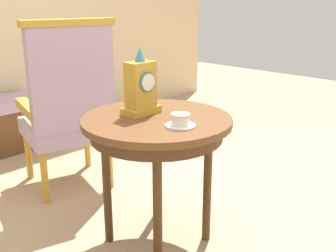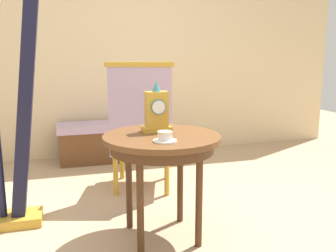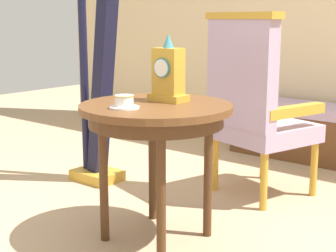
{
  "view_description": "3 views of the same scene",
  "coord_description": "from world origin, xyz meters",
  "views": [
    {
      "loc": [
        -1.37,
        -1.37,
        1.28
      ],
      "look_at": [
        0.13,
        0.04,
        0.62
      ],
      "focal_mm": 44.54,
      "sensor_mm": 36.0,
      "label": 1
    },
    {
      "loc": [
        -0.56,
        -2.14,
        1.19
      ],
      "look_at": [
        0.07,
        0.02,
        0.75
      ],
      "focal_mm": 38.8,
      "sensor_mm": 36.0,
      "label": 2
    },
    {
      "loc": [
        1.63,
        -1.85,
        1.1
      ],
      "look_at": [
        0.13,
        0.01,
        0.6
      ],
      "focal_mm": 54.91,
      "sensor_mm": 36.0,
      "label": 3
    }
  ],
  "objects": [
    {
      "name": "side_table",
      "position": [
        0.03,
        0.03,
        0.62
      ],
      "size": [
        0.75,
        0.75,
        0.7
      ],
      "color": "brown",
      "rests_on": "ground"
    },
    {
      "name": "ground_plane",
      "position": [
        0.0,
        0.0,
        0.0
      ],
      "size": [
        10.0,
        10.0,
        0.0
      ],
      "primitive_type": "plane",
      "color": "tan"
    },
    {
      "name": "wall_back",
      "position": [
        0.0,
        2.25,
        1.4
      ],
      "size": [
        6.0,
        0.1,
        2.8
      ],
      "primitive_type": "cube",
      "color": "beige",
      "rests_on": "ground"
    },
    {
      "name": "harp",
      "position": [
        -0.87,
        0.5,
        0.76
      ],
      "size": [
        0.4,
        0.24,
        1.86
      ],
      "color": "gold",
      "rests_on": "ground"
    },
    {
      "name": "window_bench",
      "position": [
        -0.1,
        1.95,
        0.22
      ],
      "size": [
        1.08,
        0.4,
        0.44
      ],
      "color": "#B299B7",
      "rests_on": "ground"
    },
    {
      "name": "mantel_clock",
      "position": [
        0.03,
        0.13,
        0.83
      ],
      "size": [
        0.19,
        0.11,
        0.34
      ],
      "color": "gold",
      "rests_on": "side_table"
    },
    {
      "name": "teacup_left",
      "position": [
        0.0,
        -0.16,
        0.72
      ],
      "size": [
        0.14,
        0.14,
        0.06
      ],
      "color": "white",
      "rests_on": "side_table"
    },
    {
      "name": "armchair",
      "position": [
        0.09,
        0.89,
        0.59
      ],
      "size": [
        0.67,
        0.66,
        1.14
      ],
      "color": "#B299B7",
      "rests_on": "ground"
    }
  ]
}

